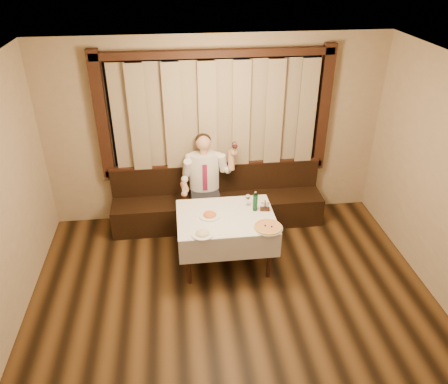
{
  "coord_description": "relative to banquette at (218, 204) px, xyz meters",
  "views": [
    {
      "loc": [
        -0.59,
        -3.01,
        3.86
      ],
      "look_at": [
        0.0,
        1.9,
        1.0
      ],
      "focal_mm": 35.0,
      "sensor_mm": 36.0,
      "label": 1
    }
  ],
  "objects": [
    {
      "name": "pasta_red",
      "position": [
        -0.21,
        -1.0,
        0.48
      ],
      "size": [
        0.28,
        0.28,
        0.1
      ],
      "rotation": [
        0.0,
        0.0,
        -0.3
      ],
      "color": "white",
      "rests_on": "dining_table"
    },
    {
      "name": "dining_table",
      "position": [
        0.0,
        -1.02,
        0.34
      ],
      "size": [
        1.27,
        0.97,
        0.76
      ],
      "color": "black",
      "rests_on": "ground"
    },
    {
      "name": "banquette",
      "position": [
        0.0,
        0.0,
        0.0
      ],
      "size": [
        3.2,
        0.61,
        0.94
      ],
      "color": "black",
      "rests_on": "ground"
    },
    {
      "name": "pasta_cream",
      "position": [
        -0.34,
        -1.4,
        0.48
      ],
      "size": [
        0.28,
        0.28,
        0.09
      ],
      "rotation": [
        0.0,
        0.0,
        -0.14
      ],
      "color": "white",
      "rests_on": "dining_table"
    },
    {
      "name": "table_wine_glass",
      "position": [
        0.32,
        -0.8,
        0.57
      ],
      "size": [
        0.07,
        0.07,
        0.18
      ],
      "rotation": [
        0.0,
        0.0,
        -0.39
      ],
      "color": "white",
      "rests_on": "dining_table"
    },
    {
      "name": "green_bottle",
      "position": [
        0.4,
        -0.93,
        0.57
      ],
      "size": [
        0.06,
        0.06,
        0.28
      ],
      "rotation": [
        0.0,
        0.0,
        0.42
      ],
      "color": "#114F29",
      "rests_on": "dining_table"
    },
    {
      "name": "room",
      "position": [
        -0.0,
        -1.75,
        1.19
      ],
      "size": [
        5.01,
        6.01,
        2.81
      ],
      "color": "black",
      "rests_on": "ground"
    },
    {
      "name": "seated_man",
      "position": [
        -0.19,
        -0.09,
        0.54
      ],
      "size": [
        0.83,
        0.62,
        1.48
      ],
      "color": "black",
      "rests_on": "ground"
    },
    {
      "name": "cruet_caddy",
      "position": [
        0.53,
        -0.95,
        0.49
      ],
      "size": [
        0.13,
        0.08,
        0.13
      ],
      "rotation": [
        0.0,
        0.0,
        -0.15
      ],
      "color": "black",
      "rests_on": "dining_table"
    },
    {
      "name": "pizza",
      "position": [
        0.49,
        -1.37,
        0.46
      ],
      "size": [
        0.37,
        0.37,
        0.04
      ],
      "rotation": [
        0.0,
        0.0,
        -0.39
      ],
      "color": "white",
      "rests_on": "dining_table"
    }
  ]
}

